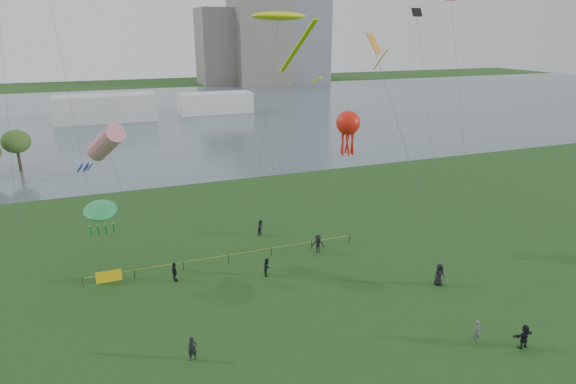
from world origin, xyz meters
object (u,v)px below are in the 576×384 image
object	(u,v)px
kite_flyer	(477,332)
kite_stingray	(279,17)
kite_octopus	(348,124)
fence	(158,268)

from	to	relation	value
kite_flyer	kite_stingray	xyz separation A→B (m)	(-6.84, 19.06, 19.83)
kite_flyer	kite_octopus	xyz separation A→B (m)	(-1.21, 16.79, 10.96)
fence	kite_octopus	size ratio (longest dim) A/B	1.86
kite_stingray	kite_octopus	size ratio (longest dim) A/B	1.63
fence	kite_octopus	distance (m)	20.66
fence	kite_octopus	world-z (taller)	kite_octopus
fence	kite_stingray	bearing A→B (deg)	9.72
kite_stingray	fence	bearing A→B (deg)	-151.54
kite_stingray	kite_octopus	world-z (taller)	kite_stingray
kite_stingray	kite_octopus	xyz separation A→B (m)	(5.63, -2.26, -8.87)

